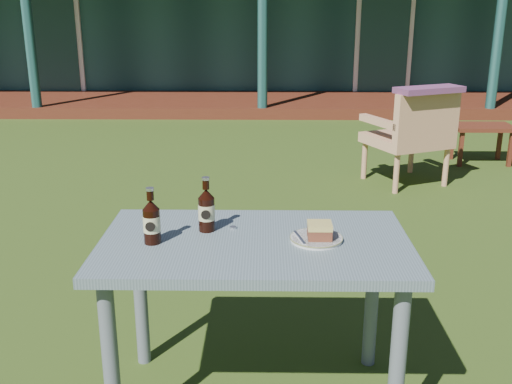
{
  "coord_description": "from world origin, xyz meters",
  "views": [
    {
      "loc": [
        0.04,
        -3.75,
        1.6
      ],
      "look_at": [
        0.0,
        -1.3,
        0.82
      ],
      "focal_mm": 42.0,
      "sensor_mm": 36.0,
      "label": 1
    }
  ],
  "objects_px": {
    "cafe_table": "(255,264)",
    "cola_bottle_far": "(152,221)",
    "cake_slice": "(320,230)",
    "plate": "(316,239)",
    "cola_bottle_near": "(206,210)",
    "side_table": "(482,131)",
    "armchair_left": "(413,132)"
  },
  "relations": [
    {
      "from": "cola_bottle_near",
      "to": "cola_bottle_far",
      "type": "xyz_separation_m",
      "value": [
        -0.2,
        -0.13,
        -0.0
      ]
    },
    {
      "from": "cafe_table",
      "to": "cola_bottle_far",
      "type": "bearing_deg",
      "value": -175.16
    },
    {
      "from": "cafe_table",
      "to": "plate",
      "type": "height_order",
      "value": "plate"
    },
    {
      "from": "plate",
      "to": "cola_bottle_far",
      "type": "distance_m",
      "value": 0.63
    },
    {
      "from": "cake_slice",
      "to": "cola_bottle_near",
      "type": "relative_size",
      "value": 0.41
    },
    {
      "from": "plate",
      "to": "cafe_table",
      "type": "bearing_deg",
      "value": 179.81
    },
    {
      "from": "cafe_table",
      "to": "side_table",
      "type": "xyz_separation_m",
      "value": [
        2.27,
        3.94,
        -0.28
      ]
    },
    {
      "from": "cafe_table",
      "to": "armchair_left",
      "type": "distance_m",
      "value": 3.42
    },
    {
      "from": "plate",
      "to": "cola_bottle_far",
      "type": "bearing_deg",
      "value": -177.06
    },
    {
      "from": "side_table",
      "to": "cola_bottle_near",
      "type": "bearing_deg",
      "value": -122.75
    },
    {
      "from": "plate",
      "to": "cola_bottle_near",
      "type": "distance_m",
      "value": 0.45
    },
    {
      "from": "cola_bottle_near",
      "to": "side_table",
      "type": "relative_size",
      "value": 0.37
    },
    {
      "from": "side_table",
      "to": "cola_bottle_far",
      "type": "bearing_deg",
      "value": -123.86
    },
    {
      "from": "armchair_left",
      "to": "cake_slice",
      "type": "bearing_deg",
      "value": -109.49
    },
    {
      "from": "cafe_table",
      "to": "cola_bottle_far",
      "type": "xyz_separation_m",
      "value": [
        -0.39,
        -0.03,
        0.19
      ]
    },
    {
      "from": "plate",
      "to": "side_table",
      "type": "xyz_separation_m",
      "value": [
        2.04,
        3.94,
        -0.39
      ]
    },
    {
      "from": "cola_bottle_far",
      "to": "cola_bottle_near",
      "type": "bearing_deg",
      "value": 34.18
    },
    {
      "from": "armchair_left",
      "to": "plate",
      "type": "bearing_deg",
      "value": -109.71
    },
    {
      "from": "cola_bottle_far",
      "to": "side_table",
      "type": "xyz_separation_m",
      "value": [
        2.66,
        3.97,
        -0.47
      ]
    },
    {
      "from": "cola_bottle_far",
      "to": "side_table",
      "type": "relative_size",
      "value": 0.37
    },
    {
      "from": "cola_bottle_near",
      "to": "cola_bottle_far",
      "type": "relative_size",
      "value": 1.01
    },
    {
      "from": "cola_bottle_far",
      "to": "armchair_left",
      "type": "height_order",
      "value": "cola_bottle_far"
    },
    {
      "from": "cafe_table",
      "to": "cake_slice",
      "type": "distance_m",
      "value": 0.29
    },
    {
      "from": "cola_bottle_near",
      "to": "side_table",
      "type": "bearing_deg",
      "value": 57.25
    },
    {
      "from": "cola_bottle_near",
      "to": "plate",
      "type": "bearing_deg",
      "value": -13.09
    },
    {
      "from": "plate",
      "to": "cola_bottle_near",
      "type": "bearing_deg",
      "value": 166.91
    },
    {
      "from": "plate",
      "to": "cola_bottle_near",
      "type": "height_order",
      "value": "cola_bottle_near"
    },
    {
      "from": "cola_bottle_near",
      "to": "armchair_left",
      "type": "distance_m",
      "value": 3.43
    },
    {
      "from": "plate",
      "to": "cake_slice",
      "type": "bearing_deg",
      "value": -40.73
    },
    {
      "from": "plate",
      "to": "side_table",
      "type": "distance_m",
      "value": 4.45
    },
    {
      "from": "cafe_table",
      "to": "armchair_left",
      "type": "xyz_separation_m",
      "value": [
        1.36,
        3.14,
        -0.13
      ]
    },
    {
      "from": "cafe_table",
      "to": "plate",
      "type": "xyz_separation_m",
      "value": [
        0.24,
        -0.0,
        0.11
      ]
    }
  ]
}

